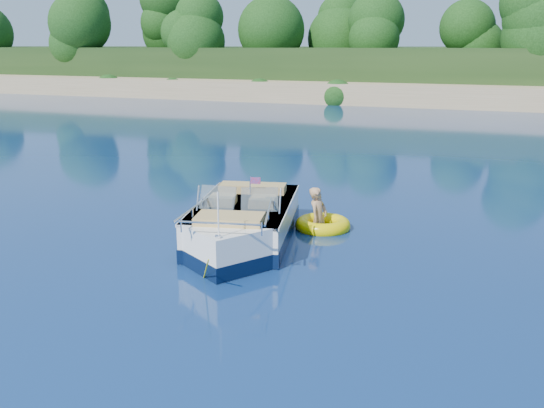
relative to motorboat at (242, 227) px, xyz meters
name	(u,v)px	position (x,y,z in m)	size (l,w,h in m)	color
ground	(240,303)	(1.27, -2.93, -0.37)	(160.00, 160.00, 0.00)	#0A1F49
shoreline	(474,75)	(1.27, 60.84, 0.61)	(170.00, 59.00, 6.00)	#988158
treeline	(461,27)	(1.31, 38.08, 5.18)	(150.00, 7.12, 8.19)	black
motorboat	(242,227)	(0.00, 0.00, 0.00)	(2.83, 5.62, 1.90)	white
tow_tube	(323,225)	(1.34, 1.70, -0.28)	(1.47, 1.47, 0.35)	yellow
boy	(319,227)	(1.22, 1.75, -0.37)	(0.58, 0.38, 1.58)	tan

